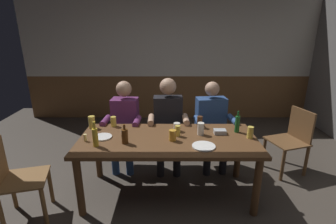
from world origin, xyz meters
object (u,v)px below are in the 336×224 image
person_1 (168,120)px  chair_empty_near_left (292,139)px  pint_glass_3 (201,129)px  pint_glass_7 (178,131)px  bottle_2 (125,136)px  bottle_0 (95,137)px  person_2 (212,122)px  pint_glass_0 (177,127)px  table_candle (85,138)px  chair_empty_near_right (14,178)px  person_0 (125,121)px  dining_table (168,146)px  plate_1 (204,146)px  pint_glass_4 (200,122)px  pint_glass_1 (92,122)px  condiment_caddy (220,132)px  pint_glass_5 (250,132)px  bottle_1 (237,124)px  pint_glass_2 (114,121)px  pint_glass_6 (173,135)px  plate_0 (102,137)px

person_1 → chair_empty_near_left: size_ratio=1.44×
pint_glass_3 → pint_glass_7: size_ratio=1.15×
bottle_2 → pint_glass_3: size_ratio=1.50×
chair_empty_near_left → bottle_0: bearing=89.2°
person_2 → pint_glass_0: 0.69m
table_candle → bottle_0: size_ratio=0.29×
bottle_0 → chair_empty_near_right: bearing=-164.8°
person_0 → pint_glass_3: person_0 is taller
bottle_0 → table_candle: bearing=139.6°
dining_table → person_1: 0.68m
chair_empty_near_left → plate_1: bearing=102.2°
pint_glass_3 → pint_glass_4: size_ratio=1.01×
pint_glass_7 → dining_table: bearing=-148.8°
person_0 → chair_empty_near_left: person_0 is taller
pint_glass_1 → pint_glass_3: (1.32, -0.20, -0.00)m
condiment_caddy → pint_glass_5: size_ratio=1.03×
chair_empty_near_left → bottle_1: (-0.86, -0.35, 0.35)m
pint_glass_3 → pint_glass_4: 0.23m
chair_empty_near_right → pint_glass_4: chair_empty_near_right is taller
pint_glass_2 → pint_glass_6: bearing=-30.0°
person_0 → pint_glass_3: bearing=152.6°
dining_table → pint_glass_6: 0.17m
bottle_2 → pint_glass_2: size_ratio=1.71×
dining_table → pint_glass_6: pint_glass_6 is taller
plate_0 → plate_1: (1.12, -0.24, 0.00)m
dining_table → pint_glass_0: size_ratio=19.83×
person_2 → pint_glass_3: bearing=61.4°
bottle_2 → pint_glass_3: bearing=15.4°
chair_empty_near_left → table_candle: 2.67m
person_1 → pint_glass_2: size_ratio=10.01×
plate_0 → pint_glass_6: 0.80m
person_0 → bottle_1: (1.42, -0.50, 0.15)m
plate_1 → pint_glass_6: size_ratio=1.99×
plate_1 → pint_glass_7: pint_glass_7 is taller
plate_1 → pint_glass_7: size_ratio=1.95×
table_candle → bottle_2: bearing=-6.8°
person_1 → pint_glass_0: (0.10, -0.46, 0.08)m
person_0 → pint_glass_0: size_ratio=12.15×
bottle_2 → pint_glass_7: 0.61m
plate_0 → pint_glass_4: 1.18m
chair_empty_near_right → bottle_0: bearing=90.2°
condiment_caddy → pint_glass_5: pint_glass_5 is taller
chair_empty_near_right → table_candle: size_ratio=11.00×
person_2 → plate_1: 0.93m
pint_glass_0 → pint_glass_7: bearing=-88.1°
pint_glass_2 → pint_glass_7: same height
person_2 → pint_glass_6: (-0.56, -0.74, 0.12)m
pint_glass_0 → table_candle: bearing=-164.1°
plate_1 → pint_glass_7: (-0.26, 0.28, 0.06)m
person_1 → plate_0: 0.99m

